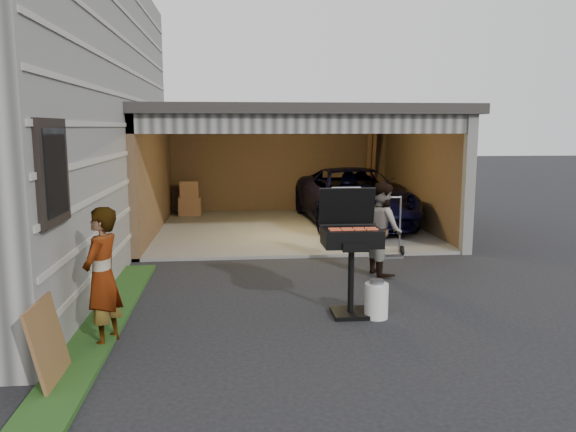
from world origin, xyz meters
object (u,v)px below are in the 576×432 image
Objects in this scene: bbq_grill at (351,242)px; plywood_panel at (48,344)px; man at (382,228)px; propane_tank at (376,301)px; minivan at (353,199)px; woman at (102,277)px; hand_truck at (392,245)px.

bbq_grill is 3.78m from plywood_panel.
bbq_grill is at bearing 145.22° from man.
bbq_grill is 0.84m from propane_tank.
bbq_grill is at bearing -104.50° from minivan.
woman reaches higher than propane_tank.
woman is 3.45× the size of propane_tank.
man is 0.94× the size of bbq_grill.
man is at bearing 140.11° from woman.
man is 1.34× the size of hand_truck.
minivan is at bearing -15.21° from man.
minivan is 4.26× the size of hand_truck.
bbq_grill is (3.00, 0.74, 0.19)m from woman.
bbq_grill is (-1.47, -6.66, 0.29)m from minivan.
bbq_grill is 1.42× the size of hand_truck.
woman is (-4.47, -7.40, 0.10)m from minivan.
minivan is 6.94m from propane_tank.
minivan reaches higher than plywood_panel.
man is 1.88× the size of plywood_panel.
woman is at bearing 115.66° from man.
woman is 6.03m from hand_truck.
minivan is at bearing 164.30° from woman.
man is 1.46m from hand_truck.
minivan is at bearing 80.38° from propane_tank.
minivan is at bearing 90.93° from hand_truck.
hand_truck is (4.50, 3.98, -0.57)m from woman.
propane_tank is at bearing 154.28° from man.
minivan is at bearing 77.53° from bbq_grill.
plywood_panel is at bearing 122.26° from man.
minivan reaches higher than propane_tank.
bbq_grill is (-0.97, -2.00, 0.20)m from man.
minivan is 5.96× the size of plywood_panel.
hand_truck is (0.03, -3.42, -0.47)m from minivan.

